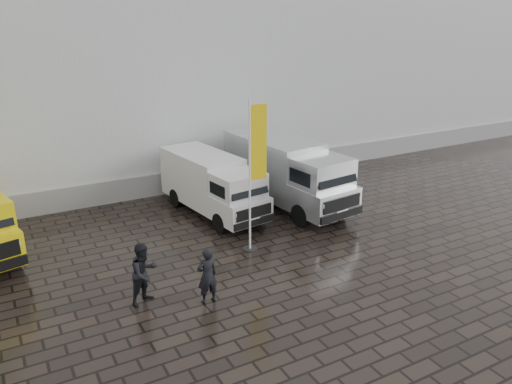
# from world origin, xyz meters

# --- Properties ---
(ground) EXTENTS (120.00, 120.00, 0.00)m
(ground) POSITION_xyz_m (0.00, 0.00, 0.00)
(ground) COLOR black
(ground) RESTS_ON ground
(exhibition_hall) EXTENTS (44.00, 16.00, 12.00)m
(exhibition_hall) POSITION_xyz_m (2.00, 16.00, 6.00)
(exhibition_hall) COLOR silver
(exhibition_hall) RESTS_ON ground
(hall_plinth) EXTENTS (44.00, 0.15, 1.00)m
(hall_plinth) POSITION_xyz_m (2.00, 7.95, 0.50)
(hall_plinth) COLOR gray
(hall_plinth) RESTS_ON ground
(van_white) EXTENTS (2.60, 5.70, 2.38)m
(van_white) POSITION_xyz_m (-0.26, 4.70, 1.19)
(van_white) COLOR silver
(van_white) RESTS_ON ground
(van_silver) EXTENTS (2.90, 6.66, 2.80)m
(van_silver) POSITION_xyz_m (2.84, 4.04, 1.40)
(van_silver) COLOR #B4B8B9
(van_silver) RESTS_ON ground
(flagpole) EXTENTS (0.88, 0.50, 5.22)m
(flagpole) POSITION_xyz_m (-0.32, 1.07, 2.93)
(flagpole) COLOR black
(flagpole) RESTS_ON ground
(wheelie_bin) EXTENTS (0.69, 0.69, 0.95)m
(wheelie_bin) POSITION_xyz_m (4.23, 7.39, 0.47)
(wheelie_bin) COLOR black
(wheelie_bin) RESTS_ON ground
(person_front) EXTENTS (0.63, 0.43, 1.68)m
(person_front) POSITION_xyz_m (-3.14, -1.33, 0.84)
(person_front) COLOR black
(person_front) RESTS_ON ground
(person_tent) EXTENTS (1.08, 0.99, 1.79)m
(person_tent) POSITION_xyz_m (-4.66, -0.46, 0.90)
(person_tent) COLOR black
(person_tent) RESTS_ON ground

